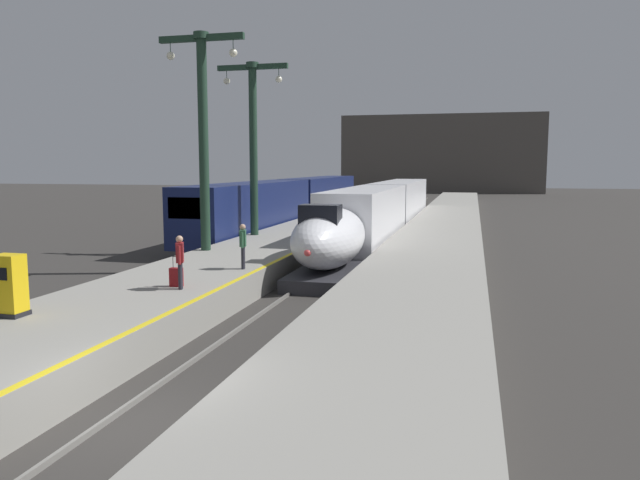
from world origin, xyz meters
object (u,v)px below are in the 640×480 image
at_px(passenger_near_edge, 180,258).
at_px(station_column_mid, 203,122).
at_px(rolling_suitcase, 176,277).
at_px(highspeed_train_main, 382,210).
at_px(regional_train_adjacent, 292,201).
at_px(station_column_far, 253,133).
at_px(ticket_machine_yellow, 9,288).
at_px(passenger_mid_platform, 243,243).

bearing_deg(passenger_near_edge, station_column_mid, 109.70).
bearing_deg(rolling_suitcase, highspeed_train_main, 81.94).
xyz_separation_m(regional_train_adjacent, rolling_suitcase, (4.87, -28.90, -0.77)).
height_order(station_column_far, rolling_suitcase, station_column_far).
height_order(station_column_mid, rolling_suitcase, station_column_mid).
distance_m(passenger_near_edge, ticket_machine_yellow, 4.98).
xyz_separation_m(highspeed_train_main, rolling_suitcase, (-3.23, -22.83, -0.57)).
bearing_deg(highspeed_train_main, station_column_mid, -111.70).
relative_size(station_column_far, rolling_suitcase, 9.57).
bearing_deg(regional_train_adjacent, passenger_mid_platform, -77.22).
bearing_deg(rolling_suitcase, passenger_near_edge, -46.19).
height_order(highspeed_train_main, ticket_machine_yellow, highspeed_train_main).
relative_size(highspeed_train_main, passenger_near_edge, 22.81).
height_order(regional_train_adjacent, passenger_near_edge, regional_train_adjacent).
distance_m(station_column_far, ticket_machine_yellow, 19.58).
bearing_deg(highspeed_train_main, passenger_mid_platform, -97.05).
bearing_deg(station_column_far, passenger_mid_platform, -71.83).
bearing_deg(highspeed_train_main, passenger_near_edge, -97.16).
height_order(highspeed_train_main, station_column_mid, station_column_mid).
xyz_separation_m(regional_train_adjacent, station_column_mid, (2.20, -20.89, 4.70)).
bearing_deg(passenger_near_edge, highspeed_train_main, 82.84).
height_order(station_column_far, ticket_machine_yellow, station_column_far).
xyz_separation_m(station_column_far, ticket_machine_yellow, (0.35, -18.95, -4.90)).
height_order(regional_train_adjacent, station_column_far, station_column_far).
height_order(station_column_mid, passenger_mid_platform, station_column_mid).
distance_m(regional_train_adjacent, passenger_mid_platform, 25.89).
height_order(highspeed_train_main, passenger_near_edge, highspeed_train_main).
distance_m(station_column_far, passenger_mid_platform, 12.23).
height_order(rolling_suitcase, ticket_machine_yellow, ticket_machine_yellow).
bearing_deg(highspeed_train_main, rolling_suitcase, -98.06).
height_order(regional_train_adjacent, rolling_suitcase, regional_train_adjacent).
bearing_deg(station_column_mid, passenger_near_edge, -70.30).
xyz_separation_m(regional_train_adjacent, passenger_mid_platform, (5.73, -25.25, -0.09)).
bearing_deg(station_column_far, highspeed_train_main, 55.03).
bearing_deg(station_column_mid, station_column_far, 90.00).
bearing_deg(regional_train_adjacent, rolling_suitcase, -80.44).
bearing_deg(ticket_machine_yellow, regional_train_adjacent, 94.36).
distance_m(station_column_far, passenger_near_edge, 15.74).
height_order(highspeed_train_main, rolling_suitcase, highspeed_train_main).
bearing_deg(passenger_near_edge, regional_train_adjacent, 100.06).
xyz_separation_m(rolling_suitcase, ticket_machine_yellow, (-2.32, -4.56, 0.44)).
relative_size(station_column_mid, passenger_mid_platform, 5.72).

